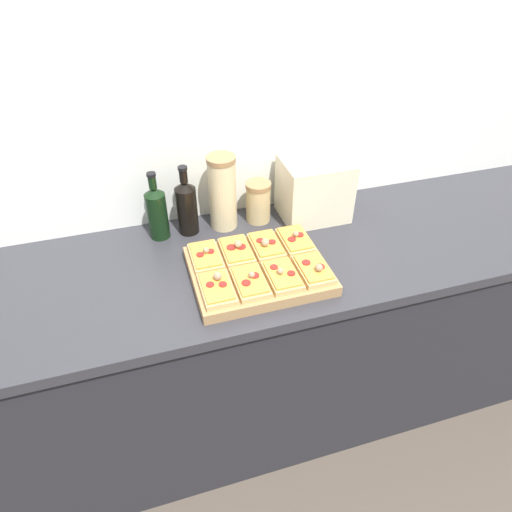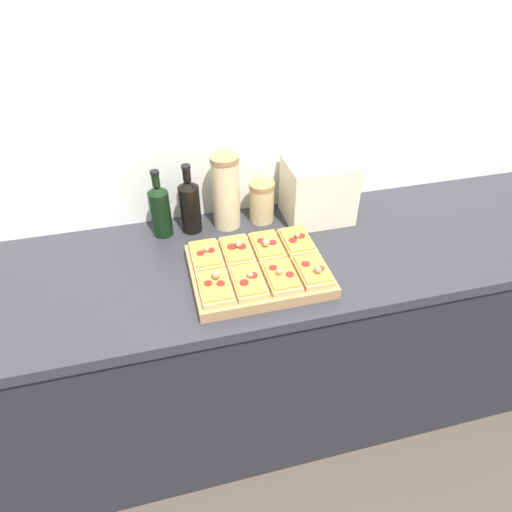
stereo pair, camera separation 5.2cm
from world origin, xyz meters
name	(u,v)px [view 1 (the left image)]	position (x,y,z in m)	size (l,w,h in m)	color
ground_plane	(291,466)	(0.00, 0.00, 0.00)	(12.00, 12.00, 0.00)	#4C4238
wall_back	(243,126)	(0.00, 0.67, 1.25)	(6.00, 0.06, 2.50)	silver
kitchen_counter	(269,340)	(0.00, 0.32, 0.46)	(2.63, 0.67, 0.91)	#232328
cutting_board	(259,271)	(-0.08, 0.23, 0.93)	(0.45, 0.35, 0.04)	#A37A4C
pizza_slice_back_left	(206,256)	(-0.24, 0.31, 0.97)	(0.10, 0.16, 0.05)	tan
pizza_slice_back_midleft	(237,251)	(-0.13, 0.31, 0.97)	(0.10, 0.16, 0.05)	tan
pizza_slice_back_midright	(266,245)	(-0.02, 0.31, 0.97)	(0.10, 0.16, 0.06)	tan
pizza_slice_back_right	(295,240)	(0.08, 0.31, 0.97)	(0.10, 0.16, 0.05)	tan
pizza_slice_front_left	(217,288)	(-0.24, 0.14, 0.97)	(0.10, 0.16, 0.06)	tan
pizza_slice_front_midleft	(250,282)	(-0.13, 0.14, 0.97)	(0.10, 0.16, 0.05)	tan
pizza_slice_front_midright	(282,276)	(-0.02, 0.14, 0.97)	(0.10, 0.16, 0.05)	tan
pizza_slice_front_right	(314,269)	(0.08, 0.14, 0.97)	(0.10, 0.16, 0.05)	tan
olive_oil_bottle	(157,212)	(-0.36, 0.55, 1.02)	(0.07, 0.07, 0.26)	black
wine_bottle	(187,206)	(-0.25, 0.55, 1.02)	(0.08, 0.08, 0.27)	black
grain_jar_tall	(223,193)	(-0.12, 0.55, 1.06)	(0.11, 0.11, 0.29)	beige
grain_jar_short	(258,202)	(0.02, 0.55, 1.00)	(0.10, 0.10, 0.16)	tan
toaster_oven	(314,189)	(0.24, 0.52, 1.03)	(0.28, 0.20, 0.24)	beige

